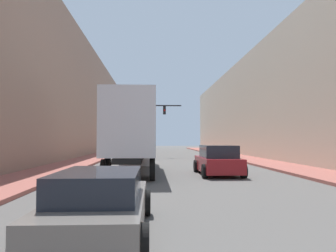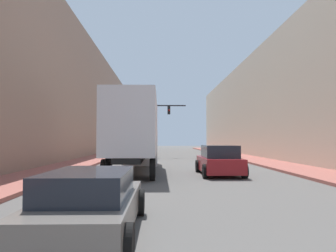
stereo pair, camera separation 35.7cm
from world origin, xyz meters
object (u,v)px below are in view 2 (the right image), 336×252
sedan_car (90,203)px  suv_car (219,161)px  traffic_signal_gantry (138,118)px  semi_truck (136,132)px

sedan_car → suv_car: suv_car is taller
traffic_signal_gantry → semi_truck: bearing=-86.4°
sedan_car → suv_car: bearing=67.3°
semi_truck → sedan_car: size_ratio=2.64×
sedan_car → suv_car: 11.84m
sedan_car → semi_truck: bearing=90.3°
sedan_car → traffic_signal_gantry: size_ratio=0.61×
semi_truck → sedan_car: 13.30m
sedan_car → traffic_signal_gantry: (-1.05, 28.84, 3.66)m
sedan_car → traffic_signal_gantry: 29.09m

